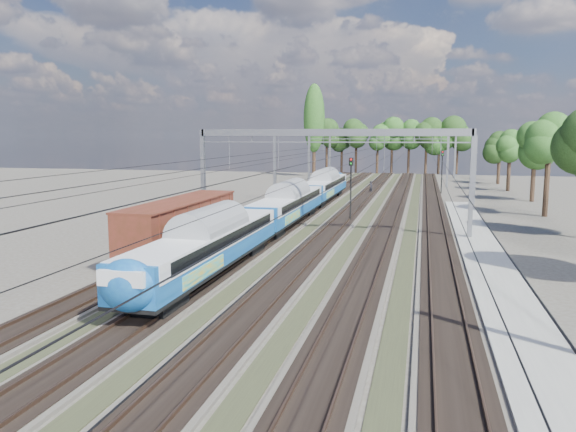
% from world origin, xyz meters
% --- Properties ---
extents(ground, '(220.00, 220.00, 0.00)m').
position_xyz_m(ground, '(0.00, 0.00, 0.00)').
color(ground, '#47423A').
rests_on(ground, ground).
extents(track_bed, '(21.00, 130.00, 0.34)m').
position_xyz_m(track_bed, '(-0.00, 45.00, 0.10)').
color(track_bed, '#47423A').
rests_on(track_bed, ground).
extents(platform, '(3.00, 70.00, 0.30)m').
position_xyz_m(platform, '(12.00, 20.00, 0.15)').
color(platform, gray).
rests_on(platform, ground).
extents(catenary, '(25.65, 130.00, 9.00)m').
position_xyz_m(catenary, '(0.33, 52.69, 6.40)').
color(catenary, slate).
rests_on(catenary, ground).
extents(tree_belt, '(39.70, 99.55, 12.01)m').
position_xyz_m(tree_belt, '(6.29, 96.91, 8.35)').
color(tree_belt, black).
rests_on(tree_belt, ground).
extents(poplar, '(4.40, 4.40, 19.04)m').
position_xyz_m(poplar, '(-14.50, 98.00, 11.89)').
color(poplar, black).
rests_on(poplar, ground).
extents(emu_train, '(2.85, 60.41, 4.17)m').
position_xyz_m(emu_train, '(-4.50, 33.35, 2.46)').
color(emu_train, black).
rests_on(emu_train, ground).
extents(freight_boxcar, '(3.02, 14.57, 3.76)m').
position_xyz_m(freight_boxcar, '(-9.00, 19.61, 2.29)').
color(freight_boxcar, black).
rests_on(freight_boxcar, ground).
extents(worker, '(0.65, 0.78, 1.84)m').
position_xyz_m(worker, '(0.31, 65.72, 0.92)').
color(worker, black).
rests_on(worker, ground).
extents(signal_near, '(0.45, 0.41, 6.31)m').
position_xyz_m(signal_near, '(0.82, 37.69, 3.99)').
color(signal_near, black).
rests_on(signal_near, ground).
extents(signal_far, '(0.43, 0.39, 6.30)m').
position_xyz_m(signal_far, '(10.32, 66.86, 3.99)').
color(signal_far, black).
rests_on(signal_far, ground).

